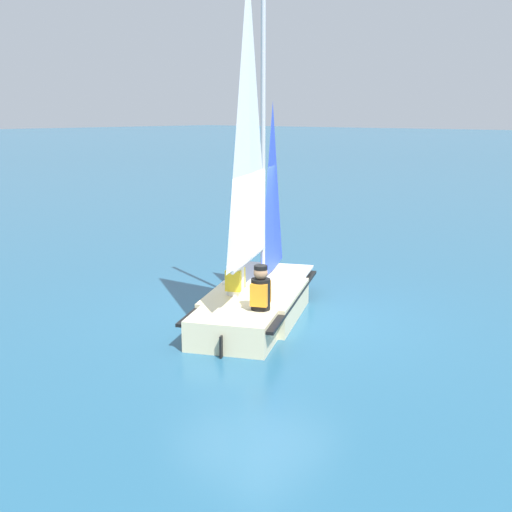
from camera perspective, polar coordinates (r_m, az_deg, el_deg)
name	(u,v)px	position (r m, az deg, el deg)	size (l,w,h in m)	color
ground_plane	(256,316)	(11.12, 0.00, -5.39)	(260.00, 260.00, 0.00)	#235675
sailboat_main	(255,273)	(10.87, -0.04, -1.49)	(2.96, 4.01, 5.80)	beige
sailor_helm	(235,285)	(10.71, -1.85, -2.58)	(0.40, 0.42, 1.16)	black
sailor_crew	(261,299)	(9.89, 0.42, -3.87)	(0.40, 0.42, 1.16)	black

